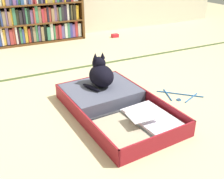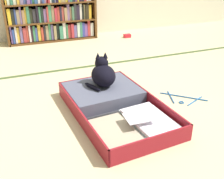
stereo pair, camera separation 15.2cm
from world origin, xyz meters
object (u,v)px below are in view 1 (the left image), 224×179
object	(u,v)px
black_cat	(101,74)
clothes_hanger	(179,96)
bookshelf	(37,14)
open_suitcase	(111,103)
small_red_pouch	(115,36)

from	to	relation	value
black_cat	clothes_hanger	bearing A→B (deg)	-24.77
bookshelf	black_cat	distance (m)	1.96
bookshelf	open_suitcase	xyz separation A→B (m)	(0.05, -2.16, -0.34)
bookshelf	black_cat	size ratio (longest dim) A/B	4.49
clothes_hanger	black_cat	bearing A→B (deg)	155.23
bookshelf	clothes_hanger	distance (m)	2.36
clothes_hanger	small_red_pouch	distance (m)	2.01
open_suitcase	clothes_hanger	world-z (taller)	open_suitcase
small_red_pouch	open_suitcase	bearing A→B (deg)	-118.03
bookshelf	black_cat	world-z (taller)	bookshelf
bookshelf	open_suitcase	bearing A→B (deg)	-88.67
open_suitcase	clothes_hanger	xyz separation A→B (m)	(0.61, -0.07, -0.04)
bookshelf	small_red_pouch	size ratio (longest dim) A/B	12.49
open_suitcase	black_cat	size ratio (longest dim) A/B	3.71
clothes_hanger	small_red_pouch	xyz separation A→B (m)	(0.40, 1.97, 0.02)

